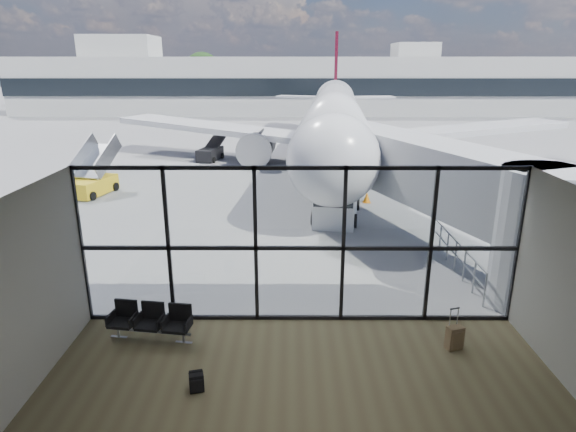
{
  "coord_description": "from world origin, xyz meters",
  "views": [
    {
      "loc": [
        -0.26,
        -12.32,
        7.02
      ],
      "look_at": [
        -0.33,
        3.0,
        2.17
      ],
      "focal_mm": 30.0,
      "sensor_mm": 36.0,
      "label": 1
    }
  ],
  "objects_px": {
    "mobile_stairs": "(91,183)",
    "seating_row": "(151,319)",
    "service_van": "(337,199)",
    "belt_loader": "(210,153)",
    "backpack": "(197,382)",
    "suitcase": "(455,338)",
    "airliner": "(334,118)"
  },
  "relations": [
    {
      "from": "seating_row",
      "to": "suitcase",
      "type": "height_order",
      "value": "suitcase"
    },
    {
      "from": "suitcase",
      "to": "airliner",
      "type": "relative_size",
      "value": 0.03
    },
    {
      "from": "belt_loader",
      "to": "mobile_stairs",
      "type": "height_order",
      "value": "mobile_stairs"
    },
    {
      "from": "airliner",
      "to": "backpack",
      "type": "bearing_deg",
      "value": -95.8
    },
    {
      "from": "service_van",
      "to": "belt_loader",
      "type": "relative_size",
      "value": 1.21
    },
    {
      "from": "backpack",
      "to": "service_van",
      "type": "height_order",
      "value": "service_van"
    },
    {
      "from": "suitcase",
      "to": "belt_loader",
      "type": "relative_size",
      "value": 0.3
    },
    {
      "from": "seating_row",
      "to": "service_van",
      "type": "height_order",
      "value": "service_van"
    },
    {
      "from": "seating_row",
      "to": "suitcase",
      "type": "distance_m",
      "value": 7.94
    },
    {
      "from": "service_van",
      "to": "airliner",
      "type": "bearing_deg",
      "value": 95.83
    },
    {
      "from": "seating_row",
      "to": "backpack",
      "type": "xyz_separation_m",
      "value": [
        1.6,
        -2.23,
        -0.31
      ]
    },
    {
      "from": "mobile_stairs",
      "to": "seating_row",
      "type": "bearing_deg",
      "value": -49.81
    },
    {
      "from": "seating_row",
      "to": "airliner",
      "type": "relative_size",
      "value": 0.06
    },
    {
      "from": "airliner",
      "to": "belt_loader",
      "type": "bearing_deg",
      "value": -170.15
    },
    {
      "from": "suitcase",
      "to": "mobile_stairs",
      "type": "xyz_separation_m",
      "value": [
        -15.46,
        15.52,
        0.27
      ]
    },
    {
      "from": "seating_row",
      "to": "belt_loader",
      "type": "xyz_separation_m",
      "value": [
        -2.39,
        25.09,
        -0.01
      ]
    },
    {
      "from": "seating_row",
      "to": "airliner",
      "type": "bearing_deg",
      "value": 82.95
    },
    {
      "from": "suitcase",
      "to": "belt_loader",
      "type": "bearing_deg",
      "value": 94.03
    },
    {
      "from": "service_van",
      "to": "mobile_stairs",
      "type": "height_order",
      "value": "mobile_stairs"
    },
    {
      "from": "seating_row",
      "to": "suitcase",
      "type": "relative_size",
      "value": 1.99
    },
    {
      "from": "suitcase",
      "to": "mobile_stairs",
      "type": "distance_m",
      "value": 21.91
    },
    {
      "from": "seating_row",
      "to": "airliner",
      "type": "height_order",
      "value": "airliner"
    },
    {
      "from": "belt_loader",
      "to": "seating_row",
      "type": "bearing_deg",
      "value": -71.58
    },
    {
      "from": "seating_row",
      "to": "mobile_stairs",
      "type": "bearing_deg",
      "value": 124.98
    },
    {
      "from": "backpack",
      "to": "belt_loader",
      "type": "height_order",
      "value": "belt_loader"
    },
    {
      "from": "suitcase",
      "to": "airliner",
      "type": "bearing_deg",
      "value": 73.93
    },
    {
      "from": "airliner",
      "to": "mobile_stairs",
      "type": "xyz_separation_m",
      "value": [
        -14.63,
        -10.86,
        -2.52
      ]
    },
    {
      "from": "suitcase",
      "to": "service_van",
      "type": "height_order",
      "value": "service_van"
    },
    {
      "from": "belt_loader",
      "to": "mobile_stairs",
      "type": "bearing_deg",
      "value": -104.1
    },
    {
      "from": "airliner",
      "to": "belt_loader",
      "type": "relative_size",
      "value": 10.84
    },
    {
      "from": "seating_row",
      "to": "mobile_stairs",
      "type": "height_order",
      "value": "mobile_stairs"
    },
    {
      "from": "belt_loader",
      "to": "backpack",
      "type": "bearing_deg",
      "value": -68.71
    }
  ]
}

